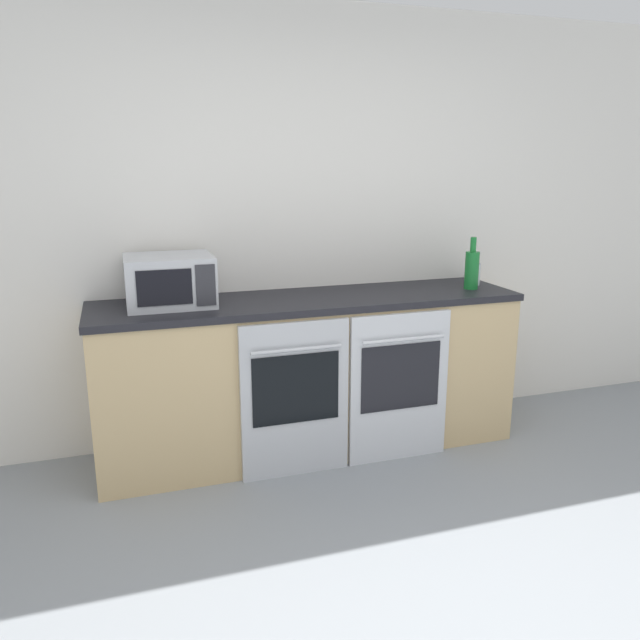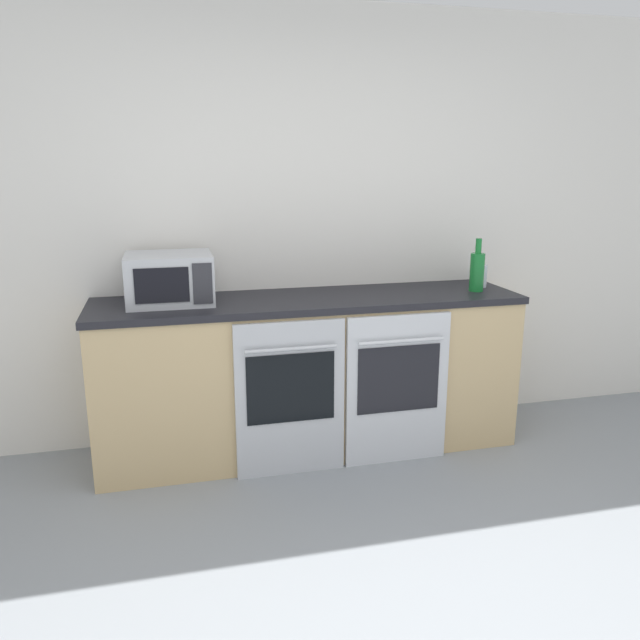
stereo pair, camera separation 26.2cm
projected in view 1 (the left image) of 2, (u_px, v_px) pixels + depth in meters
wall_back at (293, 229)px, 3.82m from camera, size 10.00×0.06×2.60m
counter_back at (310, 374)px, 3.72m from camera, size 2.48×0.62×0.93m
oven_left at (295, 399)px, 3.38m from camera, size 0.60×0.06×0.88m
oven_right at (399, 386)px, 3.57m from camera, size 0.60×0.06×0.88m
microwave at (170, 280)px, 3.39m from camera, size 0.47×0.40×0.27m
bottle_green at (472, 269)px, 3.83m from camera, size 0.09×0.09×0.32m
bottle_clear at (474, 273)px, 3.96m from camera, size 0.08×0.08×0.19m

